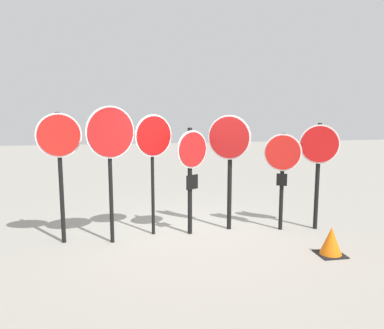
% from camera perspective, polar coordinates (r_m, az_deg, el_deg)
% --- Properties ---
extents(ground_plane, '(40.00, 40.00, 0.00)m').
position_cam_1_polar(ground_plane, '(7.58, 0.35, -10.39)').
color(ground_plane, gray).
extents(stop_sign_0, '(0.78, 0.21, 2.39)m').
position_cam_1_polar(stop_sign_0, '(7.05, -19.53, 2.05)').
color(stop_sign_0, black).
rests_on(stop_sign_0, ground).
extents(stop_sign_1, '(0.84, 0.45, 2.51)m').
position_cam_1_polar(stop_sign_1, '(6.80, -12.29, 3.08)').
color(stop_sign_1, black).
rests_on(stop_sign_1, ground).
extents(stop_sign_2, '(0.73, 0.39, 2.35)m').
position_cam_1_polar(stop_sign_2, '(7.16, -5.89, 2.78)').
color(stop_sign_2, black).
rests_on(stop_sign_2, ground).
extents(stop_sign_3, '(0.64, 0.39, 2.10)m').
position_cam_1_polar(stop_sign_3, '(7.19, -0.09, 0.13)').
color(stop_sign_3, black).
rests_on(stop_sign_3, ground).
extents(stop_sign_4, '(0.74, 0.52, 2.33)m').
position_cam_1_polar(stop_sign_4, '(7.48, 5.70, 2.18)').
color(stop_sign_4, black).
rests_on(stop_sign_4, ground).
extents(stop_sign_5, '(0.68, 0.35, 1.97)m').
position_cam_1_polar(stop_sign_5, '(7.66, 13.61, 0.19)').
color(stop_sign_5, black).
rests_on(stop_sign_5, ground).
extents(stop_sign_6, '(0.74, 0.32, 2.17)m').
position_cam_1_polar(stop_sign_6, '(7.89, 18.75, 1.18)').
color(stop_sign_6, black).
rests_on(stop_sign_6, ground).
extents(traffic_cone_0, '(0.44, 0.44, 0.49)m').
position_cam_1_polar(traffic_cone_0, '(6.85, 20.43, -10.91)').
color(traffic_cone_0, black).
rests_on(traffic_cone_0, ground).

